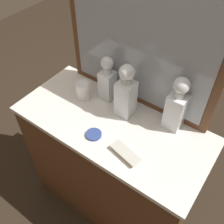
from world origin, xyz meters
TOP-DOWN VIEW (x-y plane):
  - ground_plane at (0.00, 0.00)m, footprint 6.00×6.00m
  - dresser at (0.00, 0.00)m, footprint 1.04×0.48m
  - dresser_mirror at (0.00, 0.22)m, footprint 0.84×0.03m
  - crystal_decanter_rear at (-0.14, 0.15)m, footprint 0.08×0.08m
  - crystal_decanter_center at (0.26, 0.17)m, footprint 0.09×0.09m
  - crystal_decanter_far_right at (0.01, 0.10)m, footprint 0.09×0.09m
  - crystal_tumbler_far_right at (-0.25, 0.06)m, footprint 0.08×0.08m
  - silver_brush_right at (0.17, -0.13)m, footprint 0.16×0.09m
  - porcelain_dish at (-0.03, -0.12)m, footprint 0.08×0.08m

SIDE VIEW (x-z plane):
  - ground_plane at x=0.00m, z-range 0.00..0.00m
  - dresser at x=0.00m, z-range 0.00..0.84m
  - porcelain_dish at x=-0.03m, z-range 0.84..0.85m
  - silver_brush_right at x=0.17m, z-range 0.84..0.86m
  - crystal_tumbler_far_right at x=-0.25m, z-range 0.83..0.94m
  - crystal_decanter_rear at x=-0.14m, z-range 0.81..1.08m
  - crystal_decanter_center at x=0.26m, z-range 0.81..1.11m
  - crystal_decanter_far_right at x=0.01m, z-range 0.81..1.12m
  - dresser_mirror at x=0.00m, z-range 0.84..1.62m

